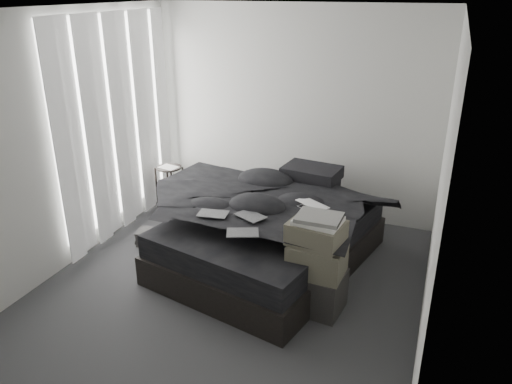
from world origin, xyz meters
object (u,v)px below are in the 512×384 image
(bed, at_px, (270,249))
(side_stand, at_px, (170,189))
(laptop, at_px, (309,199))
(box_lower, at_px, (315,290))

(bed, bearing_deg, side_stand, 167.72)
(laptop, height_order, side_stand, laptop)
(laptop, relative_size, box_lower, 0.70)
(bed, bearing_deg, box_lower, -30.61)
(bed, bearing_deg, laptop, 7.50)
(bed, height_order, laptop, laptop)
(laptop, xyz_separation_m, side_stand, (-2.09, 0.83, -0.52))
(laptop, relative_size, side_stand, 0.60)
(bed, distance_m, box_lower, 0.92)
(bed, distance_m, laptop, 0.79)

